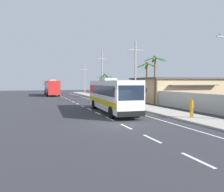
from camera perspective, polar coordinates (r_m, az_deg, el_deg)
name	(u,v)px	position (r m, az deg, el deg)	size (l,w,h in m)	color
ground_plane	(120,124)	(17.76, 1.91, -6.76)	(160.00, 160.00, 0.00)	#303035
sidewalk_kerb	(142,107)	(29.55, 7.35, -2.60)	(3.20, 90.00, 0.14)	#A8A399
lane_markings	(98,105)	(32.17, -3.40, -2.22)	(3.93, 71.00, 0.01)	white
boundary_wall	(153,97)	(34.76, 10.06, -0.23)	(0.24, 60.00, 1.97)	#B2B2AD
coach_bus_foreground	(111,94)	(24.29, -0.14, 0.38)	(3.30, 12.02, 3.57)	white
coach_bus_far_lane	(52,87)	(57.32, -14.51, 2.07)	(3.10, 12.10, 3.75)	red
motorcycle_beside_bus	(110,99)	(34.05, -0.39, -0.82)	(0.56, 1.96, 1.57)	black
pedestrian_near_kerb	(129,96)	(35.74, 4.14, -0.01)	(0.36, 0.36, 1.70)	gold
pedestrian_midwalk	(192,107)	(20.93, 18.93, -2.60)	(0.36, 0.36, 1.68)	gold
pedestrian_far_walk	(135,98)	(32.65, 5.71, -0.38)	(0.36, 0.36, 1.66)	red
utility_pole_mid	(135,71)	(35.81, 5.74, 6.20)	(2.57, 0.24, 9.37)	#9E9E99
utility_pole_far	(102,73)	(52.64, -2.49, 5.73)	(2.45, 0.24, 10.23)	#9E9E99
utility_pole_distant	(85,78)	(69.98, -6.72, 4.45)	(2.43, 0.24, 8.62)	#9E9E99
palm_nearest	(155,70)	(33.39, 10.50, 6.25)	(3.17, 3.02, 6.88)	brown
palm_second	(147,75)	(37.06, 8.58, 5.07)	(3.22, 3.34, 6.36)	brown
palm_third	(105,79)	(48.10, -1.72, 4.16)	(3.59, 3.28, 4.98)	brown
roadside_building	(175,89)	(39.90, 15.17, 1.55)	(12.56, 10.01, 3.87)	tan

